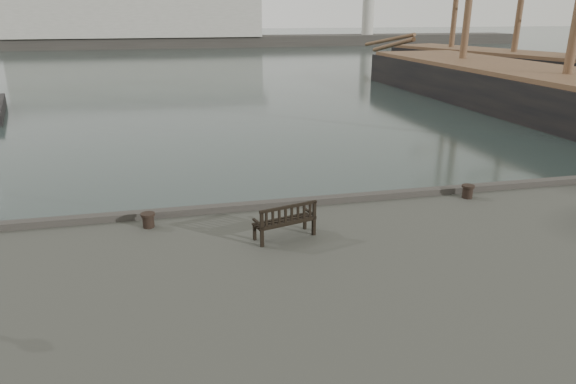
# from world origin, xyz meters

# --- Properties ---
(ground) EXTENTS (400.00, 400.00, 0.00)m
(ground) POSITION_xyz_m (0.00, 0.00, 0.00)
(ground) COLOR black
(ground) RESTS_ON ground
(breakwater) EXTENTS (140.00, 9.50, 12.20)m
(breakwater) POSITION_xyz_m (-4.56, 92.00, 4.30)
(breakwater) COLOR #383530
(breakwater) RESTS_ON ground
(bench) EXTENTS (1.57, 0.89, 0.86)m
(bench) POSITION_xyz_m (-0.49, -2.19, 1.83)
(bench) COLOR black
(bench) RESTS_ON quay
(bollard_left) EXTENTS (0.42, 0.42, 0.37)m
(bollard_left) POSITION_xyz_m (-3.68, -0.81, 1.75)
(bollard_left) COLOR black
(bollard_left) RESTS_ON quay
(bollard_right) EXTENTS (0.41, 0.41, 0.38)m
(bollard_right) POSITION_xyz_m (5.28, -0.66, 1.75)
(bollard_right) COLOR black
(bollard_right) RESTS_ON quay
(tall_ship_main) EXTENTS (10.09, 42.76, 31.85)m
(tall_ship_main) POSITION_xyz_m (22.23, 15.79, 0.80)
(tall_ship_main) COLOR black
(tall_ship_main) RESTS_ON ground
(tall_ship_far) EXTENTS (14.78, 29.96, 25.22)m
(tall_ship_far) POSITION_xyz_m (31.00, 33.61, 0.83)
(tall_ship_far) COLOR black
(tall_ship_far) RESTS_ON ground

